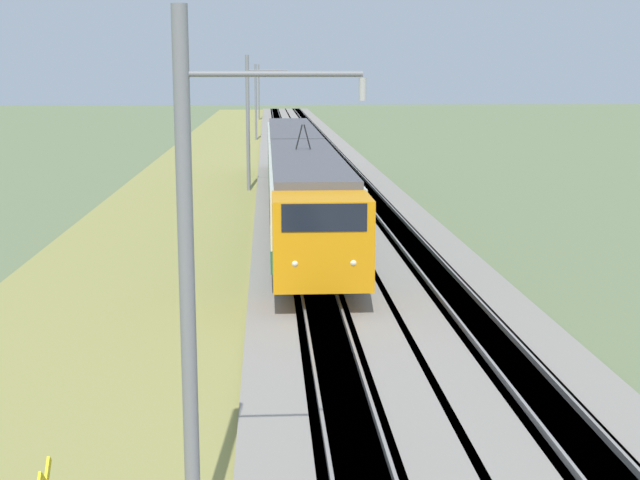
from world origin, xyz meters
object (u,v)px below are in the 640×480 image
object	(u,v)px
passenger_train	(298,169)
catenary_mast_far	(256,101)
catenary_mast_near	(192,293)
catenary_mast_distant	(259,92)
catenary_mast_mid	(249,122)

from	to	relation	value
passenger_train	catenary_mast_far	world-z (taller)	catenary_mast_far
catenary_mast_far	catenary_mast_near	bearing A→B (deg)	-180.00
passenger_train	catenary_mast_distant	size ratio (longest dim) A/B	4.94
catenary_mast_mid	catenary_mast_distant	distance (m)	83.50
passenger_train	catenary_mast_near	bearing A→B (deg)	-4.49
passenger_train	catenary_mast_far	xyz separation A→B (m)	(50.18, 2.62, 1.85)
catenary_mast_mid	catenary_mast_distant	size ratio (longest dim) A/B	0.97
catenary_mast_near	catenary_mast_distant	bearing A→B (deg)	0.00
catenary_mast_near	catenary_mast_mid	bearing A→B (deg)	0.00
catenary_mast_far	catenary_mast_distant	xyz separation A→B (m)	(41.75, 0.00, 0.19)
passenger_train	catenary_mast_mid	xyz separation A→B (m)	(8.43, 2.62, 1.91)
catenary_mast_near	catenary_mast_far	distance (m)	83.50
catenary_mast_far	catenary_mast_distant	distance (m)	41.75
passenger_train	catenary_mast_distant	xyz separation A→B (m)	(91.92, 2.62, 2.03)
catenary_mast_distant	catenary_mast_mid	bearing A→B (deg)	-180.00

